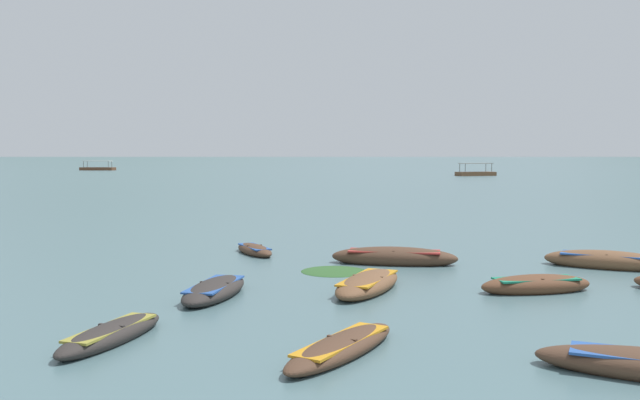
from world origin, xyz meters
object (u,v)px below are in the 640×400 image
at_px(rowboat_2, 394,257).
at_px(rowboat_5, 536,285).
at_px(rowboat_8, 368,284).
at_px(rowboat_11, 111,334).
at_px(rowboat_7, 214,290).
at_px(rowboat_6, 342,347).
at_px(ferry_2, 98,168).
at_px(rowboat_3, 607,261).
at_px(rowboat_1, 255,250).
at_px(ferry_1, 476,173).

relative_size(rowboat_2, rowboat_5, 1.31).
height_order(rowboat_8, rowboat_11, rowboat_8).
distance_m(rowboat_7, rowboat_8, 4.45).
bearing_deg(rowboat_2, rowboat_7, -130.59).
bearing_deg(rowboat_6, rowboat_8, 85.72).
distance_m(rowboat_6, rowboat_7, 6.51).
height_order(rowboat_8, ferry_2, ferry_2).
distance_m(rowboat_3, rowboat_8, 9.59).
relative_size(rowboat_7, rowboat_8, 0.89).
bearing_deg(ferry_2, rowboat_1, -65.41).
relative_size(rowboat_3, rowboat_8, 1.02).
relative_size(rowboat_5, rowboat_6, 0.90).
height_order(rowboat_2, rowboat_8, rowboat_2).
bearing_deg(rowboat_1, rowboat_11, -93.73).
bearing_deg(rowboat_8, ferry_2, 115.03).
bearing_deg(rowboat_11, rowboat_5, 30.55).
distance_m(rowboat_6, ferry_2, 166.03).
distance_m(rowboat_3, ferry_2, 159.98).
bearing_deg(ferry_2, ferry_1, -22.99).
distance_m(rowboat_1, rowboat_8, 8.40).
xyz_separation_m(rowboat_5, ferry_2, (-72.73, 145.13, 0.25)).
relative_size(rowboat_11, ferry_1, 0.48).
height_order(rowboat_3, ferry_1, ferry_1).
height_order(rowboat_3, ferry_2, ferry_2).
height_order(rowboat_1, ferry_2, ferry_2).
bearing_deg(rowboat_11, ferry_2, 112.44).
xyz_separation_m(ferry_1, ferry_2, (-87.13, 36.97, -0.00)).
distance_m(rowboat_6, rowboat_11, 4.97).
relative_size(rowboat_3, rowboat_6, 1.11).
xyz_separation_m(rowboat_1, rowboat_6, (4.10, -13.50, -0.01)).
distance_m(rowboat_11, ferry_1, 116.88).
relative_size(rowboat_8, rowboat_11, 1.19).
relative_size(rowboat_3, ferry_2, 0.54).
height_order(rowboat_11, ferry_1, ferry_1).
distance_m(rowboat_5, rowboat_11, 11.95).
bearing_deg(rowboat_6, rowboat_7, 125.86).
bearing_deg(ferry_1, rowboat_3, -96.00).
bearing_deg(rowboat_1, rowboat_2, -21.15).
relative_size(rowboat_11, ferry_2, 0.44).
relative_size(rowboat_2, rowboat_7, 1.20).
bearing_deg(ferry_1, rowboat_11, -102.20).
xyz_separation_m(rowboat_1, rowboat_8, (4.58, -7.05, 0.04)).
height_order(rowboat_1, rowboat_11, rowboat_11).
distance_m(rowboat_6, rowboat_8, 6.47).
distance_m(rowboat_1, rowboat_2, 5.90).
bearing_deg(rowboat_6, rowboat_5, 51.03).
distance_m(rowboat_2, rowboat_5, 6.17).
xyz_separation_m(rowboat_2, rowboat_7, (-5.22, -6.09, -0.06)).
xyz_separation_m(rowboat_3, rowboat_7, (-12.67, -5.83, -0.06)).
xyz_separation_m(rowboat_7, rowboat_11, (-1.13, -4.73, -0.02)).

